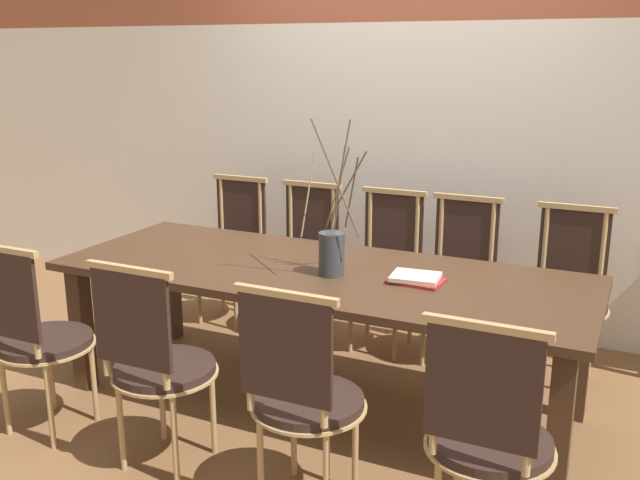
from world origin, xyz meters
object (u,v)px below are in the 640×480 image
object	(u,v)px
dining_table	(320,285)
chair_far_center	(385,266)
vase_centerpiece	(332,250)
book_stack	(416,279)
chair_near_center	(303,392)

from	to	relation	value
dining_table	chair_far_center	bearing A→B (deg)	87.36
vase_centerpiece	chair_far_center	bearing A→B (deg)	93.27
chair_far_center	book_stack	xyz separation A→B (m)	(0.45, -0.83, 0.23)
dining_table	chair_near_center	size ratio (longest dim) A/B	2.76
dining_table	chair_far_center	distance (m)	0.85
dining_table	book_stack	xyz separation A→B (m)	(0.49, 0.01, 0.10)
vase_centerpiece	book_stack	distance (m)	0.42
book_stack	chair_far_center	bearing A→B (deg)	118.54
vase_centerpiece	book_stack	size ratio (longest dim) A/B	2.96
chair_near_center	vase_centerpiece	size ratio (longest dim) A/B	1.26
chair_near_center	chair_far_center	xyz separation A→B (m)	(-0.28, 1.68, 0.00)
chair_near_center	chair_far_center	size ratio (longest dim) A/B	1.00
chair_near_center	vase_centerpiece	world-z (taller)	vase_centerpiece
book_stack	dining_table	bearing A→B (deg)	-178.99
dining_table	book_stack	bearing A→B (deg)	1.01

